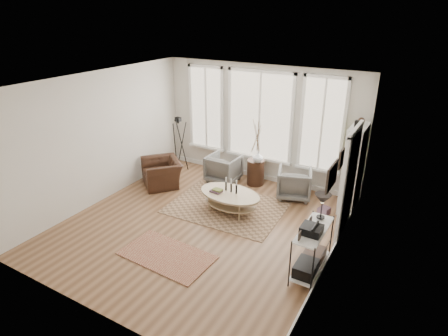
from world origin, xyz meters
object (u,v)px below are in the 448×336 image
Objects in this scene: armchair_left at (224,168)px; accent_chair at (162,173)px; coffee_table at (229,197)px; low_shelf at (312,246)px; side_table at (256,152)px; bookcase at (353,169)px; armchair_right at (294,183)px.

accent_chair is at bearing 37.91° from armchair_left.
armchair_left is at bearing 124.35° from coffee_table.
low_shelf is 0.72× the size of side_table.
low_shelf reaches higher than armchair_left.
bookcase is 2.70m from coffee_table.
armchair_left is 1.56m from accent_chair.
coffee_table is at bearing -147.49° from bookcase.
bookcase is 1.14× the size of side_table.
armchair_left reaches higher than coffee_table.
armchair_left is 0.96m from side_table.
accent_chair is at bearing -149.46° from side_table.
coffee_table is 1.62m from side_table.
bookcase is at bearing 165.70° from armchair_right.
accent_chair is (-2.02, -1.19, -0.55)m from side_table.
accent_chair is (-2.12, 0.34, -0.02)m from coffee_table.
side_table is at bearing -161.40° from armchair_left.
armchair_left is at bearing -162.16° from side_table.
side_table reaches higher than low_shelf.
bookcase is 2.33m from side_table.
armchair_right is at bearing -177.53° from armchair_left.
coffee_table is 1.55m from armchair_left.
bookcase reaches higher than low_shelf.
armchair_right is (1.86, 0.06, 0.00)m from armchair_left.
coffee_table is (-2.22, -1.42, -0.61)m from bookcase.
side_table reaches higher than accent_chair.
armchair_left is 1.86m from armchair_right.
armchair_left is at bearing -177.56° from bookcase.
accent_chair is at bearing -0.04° from armchair_right.
bookcase is 1.58× the size of low_shelf.
low_shelf reaches higher than armchair_right.
low_shelf reaches higher than accent_chair.
low_shelf is 3.87m from armchair_left.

